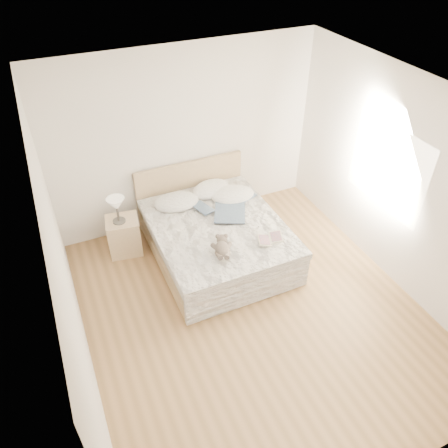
# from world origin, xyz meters

# --- Properties ---
(floor) EXTENTS (4.00, 4.50, 0.00)m
(floor) POSITION_xyz_m (0.00, 0.00, 0.00)
(floor) COLOR brown
(floor) RESTS_ON ground
(ceiling) EXTENTS (4.00, 4.50, 0.00)m
(ceiling) POSITION_xyz_m (0.00, 0.00, 2.70)
(ceiling) COLOR white
(ceiling) RESTS_ON ground
(wall_back) EXTENTS (4.00, 0.02, 2.70)m
(wall_back) POSITION_xyz_m (0.00, 2.25, 1.35)
(wall_back) COLOR white
(wall_back) RESTS_ON ground
(wall_front) EXTENTS (4.00, 0.02, 2.70)m
(wall_front) POSITION_xyz_m (0.00, -2.25, 1.35)
(wall_front) COLOR white
(wall_front) RESTS_ON ground
(wall_left) EXTENTS (0.02, 4.50, 2.70)m
(wall_left) POSITION_xyz_m (-2.00, 0.00, 1.35)
(wall_left) COLOR white
(wall_left) RESTS_ON ground
(wall_right) EXTENTS (0.02, 4.50, 2.70)m
(wall_right) POSITION_xyz_m (2.00, 0.00, 1.35)
(wall_right) COLOR white
(wall_right) RESTS_ON ground
(window) EXTENTS (0.02, 1.30, 1.10)m
(window) POSITION_xyz_m (1.99, 0.30, 1.45)
(window) COLOR white
(window) RESTS_ON wall_right
(bed) EXTENTS (1.72, 2.14, 1.00)m
(bed) POSITION_xyz_m (0.00, 1.19, 0.31)
(bed) COLOR tan
(bed) RESTS_ON floor
(nightstand) EXTENTS (0.51, 0.47, 0.56)m
(nightstand) POSITION_xyz_m (-1.17, 1.78, 0.28)
(nightstand) COLOR tan
(nightstand) RESTS_ON floor
(table_lamp) EXTENTS (0.29, 0.29, 0.39)m
(table_lamp) POSITION_xyz_m (-1.21, 1.76, 0.84)
(table_lamp) COLOR #45413C
(table_lamp) RESTS_ON nightstand
(pillow_left) EXTENTS (0.69, 0.51, 0.19)m
(pillow_left) POSITION_xyz_m (-0.36, 1.78, 0.64)
(pillow_left) COLOR white
(pillow_left) RESTS_ON bed
(pillow_middle) EXTENTS (0.72, 0.60, 0.18)m
(pillow_middle) POSITION_xyz_m (0.23, 1.89, 0.64)
(pillow_middle) COLOR white
(pillow_middle) RESTS_ON bed
(pillow_right) EXTENTS (0.69, 0.52, 0.19)m
(pillow_right) POSITION_xyz_m (0.46, 1.62, 0.64)
(pillow_right) COLOR white
(pillow_right) RESTS_ON bed
(blouse) EXTENTS (0.91, 0.93, 0.03)m
(blouse) POSITION_xyz_m (0.27, 1.30, 0.63)
(blouse) COLOR #3D5069
(blouse) RESTS_ON bed
(photo_book) EXTENTS (0.31, 0.23, 0.02)m
(photo_book) POSITION_xyz_m (-0.33, 1.75, 0.63)
(photo_book) COLOR white
(photo_book) RESTS_ON bed
(childrens_book) EXTENTS (0.41, 0.34, 0.02)m
(childrens_book) POSITION_xyz_m (0.48, 0.51, 0.63)
(childrens_book) COLOR beige
(childrens_book) RESTS_ON bed
(teddy_bear) EXTENTS (0.32, 0.38, 0.17)m
(teddy_bear) POSITION_xyz_m (-0.20, 0.50, 0.65)
(teddy_bear) COLOR #695B50
(teddy_bear) RESTS_ON bed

